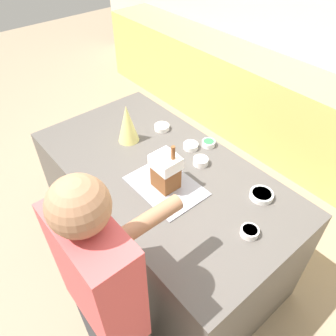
{
  "coord_description": "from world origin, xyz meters",
  "views": [
    {
      "loc": [
        1.24,
        -0.98,
        2.34
      ],
      "look_at": [
        0.07,
        0.0,
        0.97
      ],
      "focal_mm": 35.0,
      "sensor_mm": 36.0,
      "label": 1
    }
  ],
  "objects_px": {
    "candy_bowl_center_rear": "(162,127)",
    "candy_bowl_beside_tree": "(191,146)",
    "candy_bowl_near_tray_left": "(250,232)",
    "candy_bowl_near_tray_right": "(201,161)",
    "gingerbread_house": "(166,171)",
    "candy_bowl_behind_tray": "(261,195)",
    "baking_tray": "(166,186)",
    "decorative_tree": "(127,124)",
    "candy_bowl_front_corner": "(209,143)",
    "person": "(107,304)"
  },
  "relations": [
    {
      "from": "candy_bowl_center_rear",
      "to": "candy_bowl_beside_tree",
      "type": "bearing_deg",
      "value": 2.23
    },
    {
      "from": "candy_bowl_near_tray_left",
      "to": "candy_bowl_near_tray_right",
      "type": "relative_size",
      "value": 0.99
    },
    {
      "from": "gingerbread_house",
      "to": "candy_bowl_behind_tray",
      "type": "bearing_deg",
      "value": 40.97
    },
    {
      "from": "baking_tray",
      "to": "candy_bowl_behind_tray",
      "type": "xyz_separation_m",
      "value": [
        0.43,
        0.38,
        0.02
      ]
    },
    {
      "from": "decorative_tree",
      "to": "candy_bowl_near_tray_right",
      "type": "bearing_deg",
      "value": 21.95
    },
    {
      "from": "candy_bowl_behind_tray",
      "to": "candy_bowl_near_tray_right",
      "type": "bearing_deg",
      "value": -171.54
    },
    {
      "from": "candy_bowl_center_rear",
      "to": "candy_bowl_behind_tray",
      "type": "distance_m",
      "value": 0.92
    },
    {
      "from": "gingerbread_house",
      "to": "candy_bowl_center_rear",
      "type": "relative_size",
      "value": 2.82
    },
    {
      "from": "candy_bowl_near_tray_left",
      "to": "candy_bowl_behind_tray",
      "type": "height_order",
      "value": "candy_bowl_near_tray_left"
    },
    {
      "from": "candy_bowl_front_corner",
      "to": "candy_bowl_near_tray_right",
      "type": "relative_size",
      "value": 0.93
    },
    {
      "from": "baking_tray",
      "to": "candy_bowl_near_tray_right",
      "type": "xyz_separation_m",
      "value": [
        -0.01,
        0.31,
        0.02
      ]
    },
    {
      "from": "candy_bowl_near_tray_right",
      "to": "person",
      "type": "distance_m",
      "value": 1.06
    },
    {
      "from": "baking_tray",
      "to": "decorative_tree",
      "type": "bearing_deg",
      "value": 169.5
    },
    {
      "from": "decorative_tree",
      "to": "candy_bowl_near_tray_right",
      "type": "distance_m",
      "value": 0.58
    },
    {
      "from": "decorative_tree",
      "to": "candy_bowl_beside_tree",
      "type": "distance_m",
      "value": 0.47
    },
    {
      "from": "candy_bowl_center_rear",
      "to": "candy_bowl_front_corner",
      "type": "bearing_deg",
      "value": 19.1
    },
    {
      "from": "candy_bowl_front_corner",
      "to": "baking_tray",
      "type": "bearing_deg",
      "value": -76.27
    },
    {
      "from": "candy_bowl_center_rear",
      "to": "candy_bowl_beside_tree",
      "type": "relative_size",
      "value": 1.07
    },
    {
      "from": "candy_bowl_center_rear",
      "to": "candy_bowl_behind_tray",
      "type": "height_order",
      "value": "candy_bowl_center_rear"
    },
    {
      "from": "baking_tray",
      "to": "candy_bowl_near_tray_right",
      "type": "height_order",
      "value": "candy_bowl_near_tray_right"
    },
    {
      "from": "gingerbread_house",
      "to": "candy_bowl_front_corner",
      "type": "distance_m",
      "value": 0.52
    },
    {
      "from": "candy_bowl_near_tray_left",
      "to": "candy_bowl_near_tray_right",
      "type": "distance_m",
      "value": 0.61
    },
    {
      "from": "candy_bowl_center_rear",
      "to": "candy_bowl_beside_tree",
      "type": "xyz_separation_m",
      "value": [
        0.31,
        0.01,
        -0.0
      ]
    },
    {
      "from": "candy_bowl_near_tray_left",
      "to": "candy_bowl_center_rear",
      "type": "relative_size",
      "value": 0.88
    },
    {
      "from": "candy_bowl_near_tray_left",
      "to": "candy_bowl_beside_tree",
      "type": "distance_m",
      "value": 0.79
    },
    {
      "from": "candy_bowl_near_tray_right",
      "to": "candy_bowl_front_corner",
      "type": "bearing_deg",
      "value": 120.37
    },
    {
      "from": "candy_bowl_beside_tree",
      "to": "person",
      "type": "height_order",
      "value": "person"
    },
    {
      "from": "candy_bowl_center_rear",
      "to": "gingerbread_house",
      "type": "bearing_deg",
      "value": -36.91
    },
    {
      "from": "candy_bowl_center_rear",
      "to": "baking_tray",
      "type": "bearing_deg",
      "value": -36.95
    },
    {
      "from": "candy_bowl_near_tray_right",
      "to": "candy_bowl_behind_tray",
      "type": "bearing_deg",
      "value": 8.46
    },
    {
      "from": "baking_tray",
      "to": "candy_bowl_center_rear",
      "type": "relative_size",
      "value": 4.14
    },
    {
      "from": "candy_bowl_center_rear",
      "to": "candy_bowl_behind_tray",
      "type": "xyz_separation_m",
      "value": [
        0.92,
        0.01,
        -0.0
      ]
    },
    {
      "from": "baking_tray",
      "to": "candy_bowl_near_tray_left",
      "type": "relative_size",
      "value": 4.72
    },
    {
      "from": "candy_bowl_near_tray_left",
      "to": "person",
      "type": "relative_size",
      "value": 0.06
    },
    {
      "from": "baking_tray",
      "to": "candy_bowl_near_tray_left",
      "type": "height_order",
      "value": "candy_bowl_near_tray_left"
    },
    {
      "from": "candy_bowl_near_tray_left",
      "to": "candy_bowl_behind_tray",
      "type": "relative_size",
      "value": 0.71
    },
    {
      "from": "gingerbread_house",
      "to": "candy_bowl_behind_tray",
      "type": "distance_m",
      "value": 0.59
    },
    {
      "from": "baking_tray",
      "to": "person",
      "type": "height_order",
      "value": "person"
    },
    {
      "from": "candy_bowl_near_tray_left",
      "to": "decorative_tree",
      "type": "bearing_deg",
      "value": -179.38
    },
    {
      "from": "decorative_tree",
      "to": "candy_bowl_front_corner",
      "type": "relative_size",
      "value": 3.03
    },
    {
      "from": "candy_bowl_near_tray_left",
      "to": "baking_tray",
      "type": "bearing_deg",
      "value": -168.79
    },
    {
      "from": "baking_tray",
      "to": "candy_bowl_beside_tree",
      "type": "bearing_deg",
      "value": 115.55
    },
    {
      "from": "candy_bowl_near_tray_left",
      "to": "candy_bowl_behind_tray",
      "type": "distance_m",
      "value": 0.3
    },
    {
      "from": "candy_bowl_near_tray_left",
      "to": "candy_bowl_front_corner",
      "type": "relative_size",
      "value": 1.06
    },
    {
      "from": "baking_tray",
      "to": "candy_bowl_front_corner",
      "type": "xyz_separation_m",
      "value": [
        -0.12,
        0.49,
        0.02
      ]
    },
    {
      "from": "candy_bowl_behind_tray",
      "to": "candy_bowl_near_tray_right",
      "type": "xyz_separation_m",
      "value": [
        -0.45,
        -0.07,
        0.01
      ]
    },
    {
      "from": "gingerbread_house",
      "to": "candy_bowl_front_corner",
      "type": "bearing_deg",
      "value": 103.78
    },
    {
      "from": "candy_bowl_center_rear",
      "to": "person",
      "type": "xyz_separation_m",
      "value": [
        0.86,
        -1.04,
        -0.07
      ]
    },
    {
      "from": "baking_tray",
      "to": "candy_bowl_behind_tray",
      "type": "relative_size",
      "value": 3.34
    },
    {
      "from": "gingerbread_house",
      "to": "candy_bowl_near_tray_right",
      "type": "bearing_deg",
      "value": 92.57
    }
  ]
}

